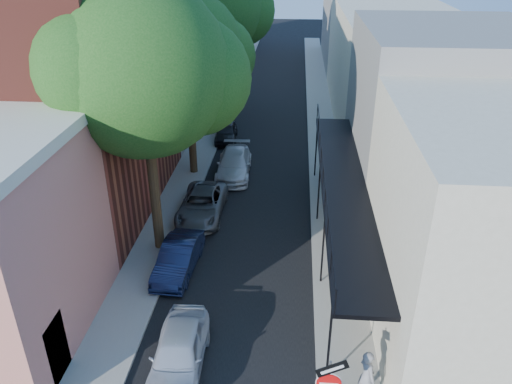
% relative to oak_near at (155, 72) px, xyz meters
% --- Properties ---
extents(road_surface, '(6.00, 64.00, 0.01)m').
position_rel_oak_near_xyz_m(road_surface, '(3.37, 19.74, -7.87)').
color(road_surface, black).
rests_on(road_surface, ground).
extents(sidewalk_left, '(2.00, 64.00, 0.12)m').
position_rel_oak_near_xyz_m(sidewalk_left, '(-0.63, 19.74, -7.82)').
color(sidewalk_left, gray).
rests_on(sidewalk_left, ground).
extents(sidewalk_right, '(2.00, 64.00, 0.12)m').
position_rel_oak_near_xyz_m(sidewalk_right, '(7.37, 19.74, -7.82)').
color(sidewalk_right, gray).
rests_on(sidewalk_right, ground).
extents(buildings_left, '(10.10, 59.10, 12.00)m').
position_rel_oak_near_xyz_m(buildings_left, '(-5.93, 18.50, -2.94)').
color(buildings_left, '#D0746A').
rests_on(buildings_left, ground).
extents(buildings_right, '(9.80, 55.00, 10.00)m').
position_rel_oak_near_xyz_m(buildings_right, '(12.36, 19.23, -3.45)').
color(buildings_right, beige).
rests_on(buildings_right, ground).
extents(oak_near, '(7.48, 6.80, 11.42)m').
position_rel_oak_near_xyz_m(oak_near, '(0.00, 0.00, 0.00)').
color(oak_near, black).
rests_on(oak_near, ground).
extents(oak_mid, '(6.60, 6.00, 10.20)m').
position_rel_oak_near_xyz_m(oak_mid, '(-0.05, 7.97, -0.82)').
color(oak_mid, black).
rests_on(oak_mid, ground).
extents(oak_far, '(7.70, 7.00, 11.90)m').
position_rel_oak_near_xyz_m(oak_far, '(0.01, 17.01, 0.38)').
color(oak_far, black).
rests_on(oak_far, ground).
extents(parked_car_a, '(1.76, 4.12, 1.39)m').
position_rel_oak_near_xyz_m(parked_car_a, '(1.97, -7.12, -7.18)').
color(parked_car_a, '#B1B7C4').
rests_on(parked_car_a, ground).
extents(parked_car_b, '(1.58, 3.94, 1.27)m').
position_rel_oak_near_xyz_m(parked_car_b, '(0.79, -1.87, -7.24)').
color(parked_car_b, '#111836').
rests_on(parked_car_b, ground).
extents(parked_car_c, '(2.14, 4.58, 1.27)m').
position_rel_oak_near_xyz_m(parked_car_c, '(0.96, 2.80, -7.24)').
color(parked_car_c, '#595B60').
rests_on(parked_car_c, ground).
extents(parked_car_d, '(2.06, 4.75, 1.36)m').
position_rel_oak_near_xyz_m(parked_car_d, '(1.97, 7.72, -7.20)').
color(parked_car_d, silver).
rests_on(parked_car_d, ground).
extents(parked_car_e, '(1.70, 3.71, 1.23)m').
position_rel_oak_near_xyz_m(parked_car_e, '(0.77, 13.18, -7.26)').
color(parked_car_e, black).
rests_on(parked_car_e, ground).
extents(pedestrian, '(0.68, 0.80, 1.85)m').
position_rel_oak_near_xyz_m(pedestrian, '(7.76, -7.94, -6.83)').
color(pedestrian, gray).
rests_on(pedestrian, sidewalk_right).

